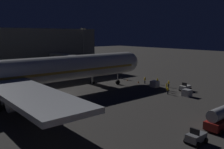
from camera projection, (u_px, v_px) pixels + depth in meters
ground_plane at (63, 94)px, 53.48m from camera, size 320.00×320.00×0.00m
airliner_at_gate at (1, 75)px, 44.58m from camera, size 52.94×70.05×19.28m
jet_bridge at (76, 60)px, 69.85m from camera, size 25.04×3.40×7.18m
apron_floodlight_mast at (83, 46)px, 85.33m from camera, size 2.90×0.50×15.07m
baggage_tug_spare at (185, 88)px, 56.33m from camera, size 1.86×2.70×1.95m
pushback_tug at (196, 137)px, 29.22m from camera, size 1.86×2.54×1.95m
fuel_tanker at (221, 117)px, 33.67m from camera, size 2.46×5.62×3.15m
baggage_container_near_belt at (187, 93)px, 51.43m from camera, size 1.73×1.53×1.48m
baggage_container_mid_row at (155, 84)px, 60.29m from camera, size 1.78×1.66×1.53m
ground_crew_near_nose_gear at (167, 88)px, 55.03m from camera, size 0.40×0.40×1.76m
ground_crew_by_belt_loader at (145, 80)px, 64.60m from camera, size 0.40×0.40×1.80m
ground_crew_marshaller_fwd at (157, 81)px, 63.45m from camera, size 0.40×0.40×1.71m
ground_crew_under_port_wing at (167, 86)px, 56.85m from camera, size 0.40×0.40×1.81m
ground_crew_by_tug at (169, 83)px, 60.07m from camera, size 0.40×0.40×1.73m
ground_crew_walking_aft at (168, 90)px, 53.13m from camera, size 0.40×0.40×1.74m
traffic_cone_nose_port at (138, 82)px, 65.44m from camera, size 0.36×0.36×0.55m
traffic_cone_nose_starboard at (127, 80)px, 68.76m from camera, size 0.36×0.36×0.55m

